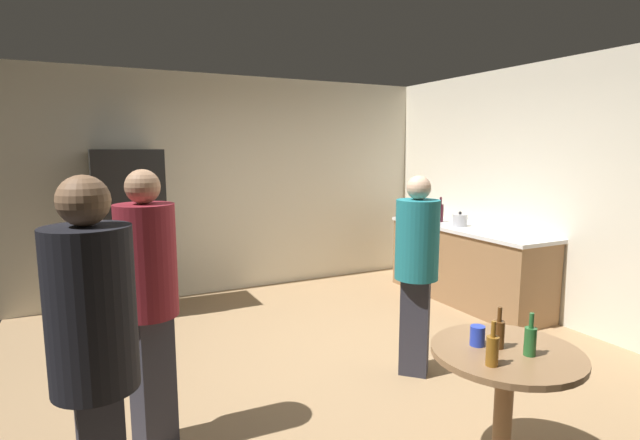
{
  "coord_description": "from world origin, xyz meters",
  "views": [
    {
      "loc": [
        -1.75,
        -3.32,
        1.81
      ],
      "look_at": [
        -0.04,
        0.12,
        1.24
      ],
      "focal_mm": 27.11,
      "sensor_mm": 36.0,
      "label": 1
    }
  ],
  "objects": [
    {
      "name": "ground_plane",
      "position": [
        0.0,
        0.0,
        -0.05
      ],
      "size": [
        5.2,
        5.2,
        0.1
      ],
      "primitive_type": "cube",
      "color": "#9E7C56"
    },
    {
      "name": "wall_back",
      "position": [
        0.0,
        2.63,
        1.35
      ],
      "size": [
        5.32,
        0.06,
        2.7
      ],
      "primitive_type": "cube",
      "color": "silver",
      "rests_on": "ground_plane"
    },
    {
      "name": "wall_side_right",
      "position": [
        2.63,
        0.0,
        1.35
      ],
      "size": [
        0.06,
        5.2,
        2.7
      ],
      "primitive_type": "cube",
      "color": "silver",
      "rests_on": "ground_plane"
    },
    {
      "name": "refrigerator",
      "position": [
        -1.31,
        2.2,
        0.9
      ],
      "size": [
        0.7,
        0.68,
        1.8
      ],
      "color": "black",
      "rests_on": "ground_plane"
    },
    {
      "name": "kitchen_counter",
      "position": [
        2.28,
        0.9,
        0.45
      ],
      "size": [
        0.64,
        2.14,
        0.9
      ],
      "color": "olive",
      "rests_on": "ground_plane"
    },
    {
      "name": "kettle",
      "position": [
        2.23,
        0.98,
        0.97
      ],
      "size": [
        0.24,
        0.17,
        0.18
      ],
      "color": "#B2B2B7",
      "rests_on": "kitchen_counter"
    },
    {
      "name": "wine_bottle_on_counter",
      "position": [
        2.26,
        1.36,
        1.02
      ],
      "size": [
        0.08,
        0.08,
        0.31
      ],
      "color": "#3F141E",
      "rests_on": "kitchen_counter"
    },
    {
      "name": "beer_bottle_on_counter",
      "position": [
        2.25,
        1.68,
        0.98
      ],
      "size": [
        0.06,
        0.06,
        0.23
      ],
      "color": "#8C5919",
      "rests_on": "kitchen_counter"
    },
    {
      "name": "foreground_table",
      "position": [
        0.25,
        -1.56,
        0.63
      ],
      "size": [
        0.8,
        0.8,
        0.73
      ],
      "color": "olive",
      "rests_on": "ground_plane"
    },
    {
      "name": "beer_bottle_amber",
      "position": [
        0.03,
        -1.67,
        0.82
      ],
      "size": [
        0.06,
        0.06,
        0.23
      ],
      "color": "#8C5919",
      "rests_on": "foreground_table"
    },
    {
      "name": "beer_bottle_brown",
      "position": [
        0.22,
        -1.52,
        0.82
      ],
      "size": [
        0.06,
        0.06,
        0.23
      ],
      "color": "#593314",
      "rests_on": "foreground_table"
    },
    {
      "name": "beer_bottle_green",
      "position": [
        0.3,
        -1.67,
        0.82
      ],
      "size": [
        0.06,
        0.06,
        0.23
      ],
      "color": "#26662D",
      "rests_on": "foreground_table"
    },
    {
      "name": "plastic_cup_blue",
      "position": [
        0.15,
        -1.45,
        0.79
      ],
      "size": [
        0.08,
        0.08,
        0.11
      ],
      "primitive_type": "cylinder",
      "color": "blue",
      "rests_on": "foreground_table"
    },
    {
      "name": "person_in_black_shirt",
      "position": [
        -1.75,
        -1.27,
        1.0
      ],
      "size": [
        0.37,
        0.37,
        1.71
      ],
      "rotation": [
        0.0,
        0.0,
        0.08
      ],
      "color": "#2D2D38",
      "rests_on": "ground_plane"
    },
    {
      "name": "person_in_teal_shirt",
      "position": [
        0.58,
        -0.34,
        0.93
      ],
      "size": [
        0.48,
        0.48,
        1.6
      ],
      "rotation": [
        0.0,
        0.0,
        -2.35
      ],
      "color": "#2D2D38",
      "rests_on": "ground_plane"
    },
    {
      "name": "person_in_maroon_shirt",
      "position": [
        -1.44,
        -0.43,
        0.99
      ],
      "size": [
        0.45,
        0.45,
        1.69
      ],
      "rotation": [
        0.0,
        0.0,
        -1.16
      ],
      "color": "#2D2D38",
      "rests_on": "ground_plane"
    }
  ]
}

